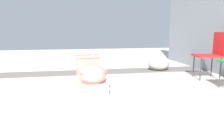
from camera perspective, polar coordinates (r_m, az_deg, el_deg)
ground_plane at (r=3.18m, az=-10.39°, el=-5.73°), size 14.00×14.00×0.00m
gravel_strip at (r=4.56m, az=-4.29°, el=-0.54°), size 0.56×8.00×0.01m
toilet at (r=3.14m, az=-5.36°, el=-1.62°), size 0.68×0.46×0.52m
folding_chair_left at (r=4.30m, az=24.97°, el=4.64°), size 0.52×0.52×0.83m
boulder_near at (r=4.86m, az=12.14°, el=1.47°), size 0.42×0.49×0.27m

